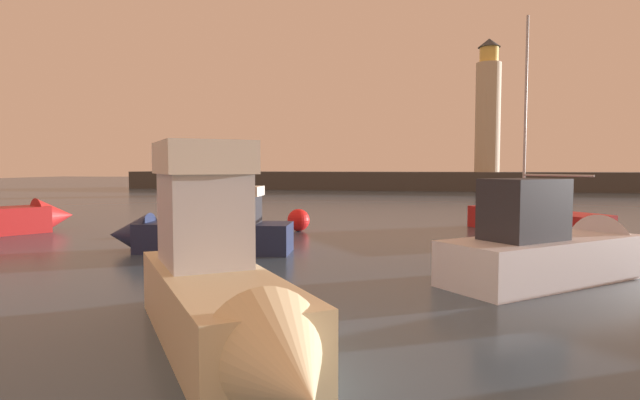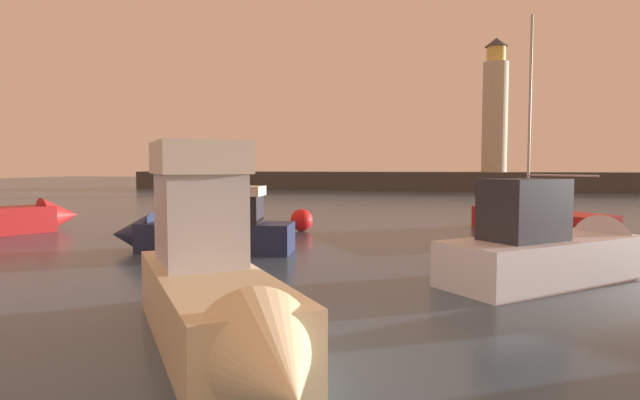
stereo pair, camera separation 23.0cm
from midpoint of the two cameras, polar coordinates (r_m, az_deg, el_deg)
name	(u,v)px [view 2 (the right image)]	position (r m, az deg, el deg)	size (l,w,h in m)	color
ground_plane	(412,212)	(34.69, 10.13, -1.35)	(220.00, 220.00, 0.00)	#384C60
breakwater	(423,181)	(68.29, 11.22, 2.04)	(77.34, 6.73, 2.33)	#423F3D
lighthouse	(495,109)	(69.03, 18.62, 9.38)	(3.03, 3.03, 16.44)	beige
motorboat_3	(216,283)	(8.72, -10.54, -8.89)	(5.45, 6.60, 3.62)	beige
motorboat_4	(199,231)	(18.83, -12.71, -3.31)	(6.62, 2.28, 2.54)	#1E284C
motorboat_5	(566,249)	(15.43, 25.58, -4.82)	(6.73, 6.28, 3.06)	silver
sailboat_moored	(538,221)	(25.37, 22.92, -2.10)	(5.46, 6.61, 9.80)	#B21E1E
mooring_buoy	(302,220)	(24.26, -1.76, -2.20)	(1.03, 1.03, 1.03)	red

